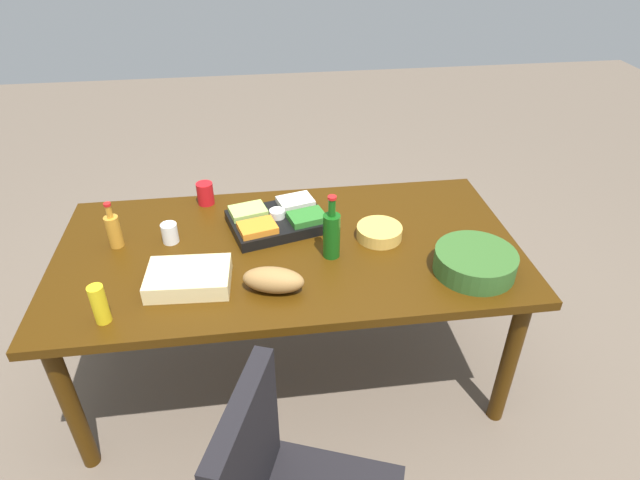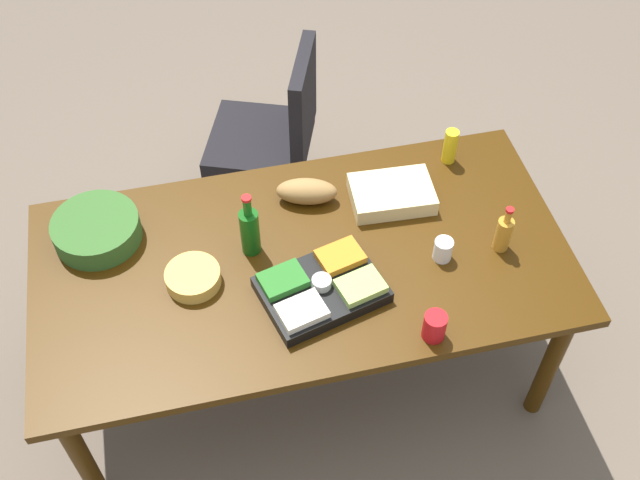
{
  "view_description": "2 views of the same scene",
  "coord_description": "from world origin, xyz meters",
  "px_view_note": "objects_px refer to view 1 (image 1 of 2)",
  "views": [
    {
      "loc": [
        -0.12,
        -1.91,
        2.08
      ],
      "look_at": [
        0.14,
        -0.01,
        0.79
      ],
      "focal_mm": 30.05,
      "sensor_mm": 36.0,
      "label": 1
    },
    {
      "loc": [
        0.33,
        1.75,
        3.0
      ],
      "look_at": [
        -0.07,
        -0.01,
        0.84
      ],
      "focal_mm": 43.29,
      "sensor_mm": 36.0,
      "label": 2
    }
  ],
  "objects_px": {
    "salad_bowl": "(475,262)",
    "sheet_cake": "(189,278)",
    "conference_table": "(289,261)",
    "veggie_tray": "(277,220)",
    "wine_bottle": "(332,234)",
    "bread_loaf": "(273,280)",
    "paper_cup": "(170,233)",
    "mustard_bottle": "(99,304)",
    "dressing_bottle": "(114,230)",
    "red_solo_cup": "(205,193)",
    "chip_bowl": "(379,232)"
  },
  "relations": [
    {
      "from": "chip_bowl",
      "to": "wine_bottle",
      "type": "distance_m",
      "value": 0.27
    },
    {
      "from": "red_solo_cup",
      "to": "paper_cup",
      "type": "bearing_deg",
      "value": -113.59
    },
    {
      "from": "salad_bowl",
      "to": "red_solo_cup",
      "type": "xyz_separation_m",
      "value": [
        -1.1,
        0.7,
        0.01
      ]
    },
    {
      "from": "bread_loaf",
      "to": "paper_cup",
      "type": "bearing_deg",
      "value": 137.31
    },
    {
      "from": "dressing_bottle",
      "to": "veggie_tray",
      "type": "relative_size",
      "value": 0.44
    },
    {
      "from": "veggie_tray",
      "to": "paper_cup",
      "type": "bearing_deg",
      "value": -172.3
    },
    {
      "from": "conference_table",
      "to": "mustard_bottle",
      "type": "height_order",
      "value": "mustard_bottle"
    },
    {
      "from": "mustard_bottle",
      "to": "chip_bowl",
      "type": "height_order",
      "value": "mustard_bottle"
    },
    {
      "from": "veggie_tray",
      "to": "red_solo_cup",
      "type": "distance_m",
      "value": 0.42
    },
    {
      "from": "dressing_bottle",
      "to": "paper_cup",
      "type": "height_order",
      "value": "dressing_bottle"
    },
    {
      "from": "mustard_bottle",
      "to": "wine_bottle",
      "type": "xyz_separation_m",
      "value": [
        0.88,
        0.29,
        0.03
      ]
    },
    {
      "from": "bread_loaf",
      "to": "paper_cup",
      "type": "height_order",
      "value": "bread_loaf"
    },
    {
      "from": "red_solo_cup",
      "to": "wine_bottle",
      "type": "height_order",
      "value": "wine_bottle"
    },
    {
      "from": "salad_bowl",
      "to": "mustard_bottle",
      "type": "relative_size",
      "value": 2.11
    },
    {
      "from": "conference_table",
      "to": "mustard_bottle",
      "type": "xyz_separation_m",
      "value": [
        -0.7,
        -0.38,
        0.15
      ]
    },
    {
      "from": "conference_table",
      "to": "wine_bottle",
      "type": "xyz_separation_m",
      "value": [
        0.18,
        -0.09,
        0.19
      ]
    },
    {
      "from": "paper_cup",
      "to": "red_solo_cup",
      "type": "distance_m",
      "value": 0.35
    },
    {
      "from": "conference_table",
      "to": "wine_bottle",
      "type": "height_order",
      "value": "wine_bottle"
    },
    {
      "from": "conference_table",
      "to": "salad_bowl",
      "type": "relative_size",
      "value": 6.08
    },
    {
      "from": "conference_table",
      "to": "sheet_cake",
      "type": "height_order",
      "value": "sheet_cake"
    },
    {
      "from": "veggie_tray",
      "to": "chip_bowl",
      "type": "bearing_deg",
      "value": -19.27
    },
    {
      "from": "salad_bowl",
      "to": "sheet_cake",
      "type": "distance_m",
      "value": 1.14
    },
    {
      "from": "wine_bottle",
      "to": "mustard_bottle",
      "type": "bearing_deg",
      "value": -161.56
    },
    {
      "from": "mustard_bottle",
      "to": "red_solo_cup",
      "type": "height_order",
      "value": "mustard_bottle"
    },
    {
      "from": "mustard_bottle",
      "to": "chip_bowl",
      "type": "bearing_deg",
      "value": 19.75
    },
    {
      "from": "conference_table",
      "to": "sheet_cake",
      "type": "xyz_separation_m",
      "value": [
        -0.41,
        -0.22,
        0.11
      ]
    },
    {
      "from": "wine_bottle",
      "to": "conference_table",
      "type": "bearing_deg",
      "value": 152.92
    },
    {
      "from": "paper_cup",
      "to": "mustard_bottle",
      "type": "relative_size",
      "value": 0.58
    },
    {
      "from": "sheet_cake",
      "to": "red_solo_cup",
      "type": "bearing_deg",
      "value": 86.63
    },
    {
      "from": "dressing_bottle",
      "to": "bread_loaf",
      "type": "distance_m",
      "value": 0.77
    },
    {
      "from": "salad_bowl",
      "to": "red_solo_cup",
      "type": "bearing_deg",
      "value": 147.51
    },
    {
      "from": "paper_cup",
      "to": "mustard_bottle",
      "type": "height_order",
      "value": "mustard_bottle"
    },
    {
      "from": "conference_table",
      "to": "dressing_bottle",
      "type": "height_order",
      "value": "dressing_bottle"
    },
    {
      "from": "conference_table",
      "to": "veggie_tray",
      "type": "relative_size",
      "value": 4.13
    },
    {
      "from": "conference_table",
      "to": "chip_bowl",
      "type": "height_order",
      "value": "chip_bowl"
    },
    {
      "from": "bread_loaf",
      "to": "mustard_bottle",
      "type": "xyz_separation_m",
      "value": [
        -0.62,
        -0.09,
        0.03
      ]
    },
    {
      "from": "dressing_bottle",
      "to": "wine_bottle",
      "type": "height_order",
      "value": "wine_bottle"
    },
    {
      "from": "chip_bowl",
      "to": "veggie_tray",
      "type": "xyz_separation_m",
      "value": [
        -0.44,
        0.15,
        0.01
      ]
    },
    {
      "from": "bread_loaf",
      "to": "sheet_cake",
      "type": "height_order",
      "value": "bread_loaf"
    },
    {
      "from": "chip_bowl",
      "to": "sheet_cake",
      "type": "bearing_deg",
      "value": -164.15
    },
    {
      "from": "conference_table",
      "to": "mustard_bottle",
      "type": "bearing_deg",
      "value": -151.4
    },
    {
      "from": "conference_table",
      "to": "wine_bottle",
      "type": "distance_m",
      "value": 0.27
    },
    {
      "from": "dressing_bottle",
      "to": "chip_bowl",
      "type": "height_order",
      "value": "dressing_bottle"
    },
    {
      "from": "salad_bowl",
      "to": "mustard_bottle",
      "type": "bearing_deg",
      "value": -175.77
    },
    {
      "from": "mustard_bottle",
      "to": "conference_table",
      "type": "bearing_deg",
      "value": 28.6
    },
    {
      "from": "conference_table",
      "to": "paper_cup",
      "type": "distance_m",
      "value": 0.53
    },
    {
      "from": "salad_bowl",
      "to": "chip_bowl",
      "type": "xyz_separation_m",
      "value": [
        -0.33,
        0.29,
        -0.02
      ]
    },
    {
      "from": "conference_table",
      "to": "mustard_bottle",
      "type": "distance_m",
      "value": 0.81
    },
    {
      "from": "salad_bowl",
      "to": "bread_loaf",
      "type": "distance_m",
      "value": 0.81
    },
    {
      "from": "conference_table",
      "to": "red_solo_cup",
      "type": "bearing_deg",
      "value": 130.9
    }
  ]
}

